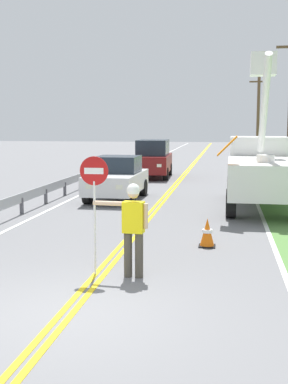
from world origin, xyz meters
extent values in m
plane|color=slate|center=(0.00, 0.00, 0.00)|extent=(160.00, 160.00, 0.00)
cube|color=yellow|center=(-0.09, 20.00, 0.01)|extent=(0.11, 110.00, 0.01)
cube|color=yellow|center=(0.09, 20.00, 0.01)|extent=(0.11, 110.00, 0.01)
cube|color=silver|center=(3.60, 20.00, 0.01)|extent=(0.12, 110.00, 0.01)
cube|color=silver|center=(-3.60, 20.00, 0.01)|extent=(0.12, 110.00, 0.01)
cylinder|color=#474238|center=(0.80, 2.08, 0.44)|extent=(0.16, 0.16, 0.88)
cylinder|color=#474238|center=(0.58, 2.10, 0.44)|extent=(0.16, 0.16, 0.88)
cube|color=yellow|center=(0.69, 2.09, 1.18)|extent=(0.42, 0.27, 0.60)
cylinder|color=beige|center=(0.19, 2.13, 1.43)|extent=(0.60, 0.13, 0.09)
cylinder|color=beige|center=(0.93, 2.07, 1.21)|extent=(0.09, 0.09, 0.48)
sphere|color=beige|center=(0.69, 2.09, 1.65)|extent=(0.22, 0.22, 0.22)
sphere|color=white|center=(0.69, 2.09, 1.70)|extent=(0.25, 0.25, 0.25)
cylinder|color=silver|center=(-0.09, 2.15, 0.92)|extent=(0.04, 0.04, 1.85)
cylinder|color=#B71414|center=(-0.09, 2.15, 2.05)|extent=(0.56, 0.03, 0.56)
cube|color=white|center=(-0.09, 2.13, 2.05)|extent=(0.38, 0.01, 0.12)
cube|color=white|center=(3.64, 9.85, 1.21)|extent=(2.35, 4.62, 1.10)
cube|color=white|center=(3.67, 13.30, 1.46)|extent=(2.22, 2.12, 2.00)
cube|color=#1E2833|center=(3.68, 14.33, 1.76)|extent=(1.98, 0.08, 0.90)
cylinder|color=silver|center=(3.63, 8.93, 1.88)|extent=(0.56, 0.56, 0.24)
cylinder|color=silver|center=(3.64, 10.37, 3.55)|extent=(0.27, 3.04, 3.23)
cube|color=white|center=(3.66, 11.80, 5.08)|extent=(0.91, 0.91, 0.80)
cube|color=orange|center=(2.44, 8.07, 2.31)|extent=(0.60, 0.81, 0.59)
cylinder|color=black|center=(2.64, 13.11, 0.46)|extent=(0.33, 0.92, 0.92)
cylinder|color=black|center=(4.70, 13.09, 0.46)|extent=(0.33, 0.92, 0.92)
cylinder|color=black|center=(2.60, 8.83, 0.46)|extent=(0.33, 0.92, 0.92)
cube|color=silver|center=(-1.81, 12.14, 0.70)|extent=(1.90, 4.13, 0.72)
cube|color=#1E2833|center=(-1.81, 12.39, 1.38)|extent=(1.64, 1.74, 0.64)
cube|color=#EAEACC|center=(-1.29, 10.11, 0.75)|extent=(0.24, 0.06, 0.16)
cube|color=#EAEACC|center=(-2.39, 10.12, 0.75)|extent=(0.24, 0.06, 0.16)
cylinder|color=black|center=(-1.01, 10.86, 0.34)|extent=(0.29, 0.68, 0.68)
cylinder|color=black|center=(-2.65, 10.88, 0.34)|extent=(0.29, 0.68, 0.68)
cylinder|color=black|center=(-0.97, 13.40, 0.34)|extent=(0.29, 0.68, 0.68)
cylinder|color=black|center=(-2.61, 13.43, 0.34)|extent=(0.29, 0.68, 0.68)
cube|color=maroon|center=(-1.61, 20.81, 0.80)|extent=(2.03, 4.67, 0.92)
cube|color=#1E2833|center=(-1.61, 20.81, 1.68)|extent=(1.73, 2.92, 0.84)
cube|color=#EAEACC|center=(-0.97, 18.55, 0.85)|extent=(0.24, 0.07, 0.16)
cube|color=#EAEACC|center=(-2.07, 18.51, 0.85)|extent=(0.24, 0.07, 0.16)
cylinder|color=black|center=(-0.73, 19.42, 0.34)|extent=(0.31, 0.69, 0.68)
cylinder|color=black|center=(-2.37, 19.35, 0.34)|extent=(0.31, 0.69, 0.68)
cylinder|color=black|center=(-0.85, 22.27, 0.34)|extent=(0.31, 0.69, 0.68)
cylinder|color=black|center=(-2.49, 22.20, 0.34)|extent=(0.31, 0.69, 0.68)
cylinder|color=brown|center=(5.36, 43.03, 3.79)|extent=(0.28, 0.28, 7.58)
cube|color=brown|center=(5.36, 43.03, 6.98)|extent=(1.80, 0.14, 0.14)
cone|color=orange|center=(2.00, 4.82, 0.35)|extent=(0.36, 0.36, 0.70)
cylinder|color=white|center=(2.00, 4.82, 0.39)|extent=(0.25, 0.25, 0.08)
cube|color=black|center=(2.00, 4.82, 0.01)|extent=(0.40, 0.40, 0.03)
cube|color=#9EA0A3|center=(-4.20, 14.09, 0.55)|extent=(0.06, 32.00, 0.32)
cube|color=#4C4C51|center=(-4.20, 8.38, 0.28)|extent=(0.10, 0.10, 0.55)
cube|color=#4C4C51|center=(-4.20, 10.66, 0.28)|extent=(0.10, 0.10, 0.55)
cube|color=#4C4C51|center=(-4.20, 12.95, 0.28)|extent=(0.10, 0.10, 0.55)
cube|color=#4C4C51|center=(-4.20, 15.23, 0.28)|extent=(0.10, 0.10, 0.55)
cube|color=#4C4C51|center=(-4.20, 17.52, 0.28)|extent=(0.10, 0.10, 0.55)
cube|color=#4C4C51|center=(-4.20, 19.80, 0.28)|extent=(0.10, 0.10, 0.55)
cube|color=#4C4C51|center=(-4.20, 22.09, 0.28)|extent=(0.10, 0.10, 0.55)
cube|color=#4C4C51|center=(-4.20, 24.38, 0.28)|extent=(0.10, 0.10, 0.55)
cube|color=#4C4C51|center=(-4.20, 26.66, 0.28)|extent=(0.10, 0.10, 0.55)
cube|color=#4C4C51|center=(-4.20, 28.95, 0.28)|extent=(0.10, 0.10, 0.55)
camera|label=1|loc=(2.41, -7.35, 2.93)|focal=47.77mm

